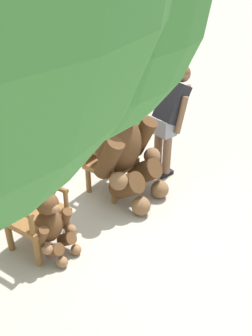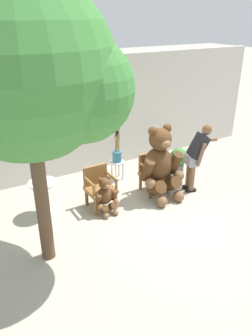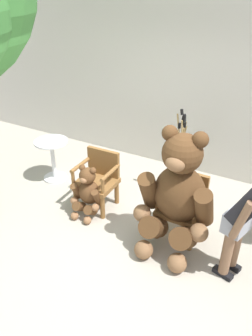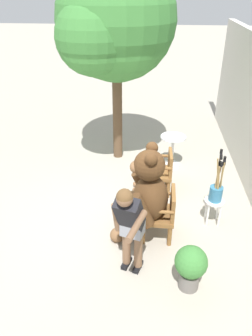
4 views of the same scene
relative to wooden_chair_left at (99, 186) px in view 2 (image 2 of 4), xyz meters
name	(u,v)px [view 2 (image 2 of 4)]	position (x,y,z in m)	size (l,w,h in m)	color
ground_plane	(142,210)	(0.66, -0.61, -0.46)	(60.00, 60.00, 0.00)	#A8A091
back_wall	(91,116)	(0.66, 1.79, 0.94)	(10.00, 0.16, 2.80)	beige
wooden_chair_left	(99,186)	(0.00, 0.00, 0.00)	(0.57, 0.53, 0.86)	brown
wooden_chair_right	(153,172)	(1.33, 0.00, 0.00)	(0.57, 0.53, 0.86)	brown
teddy_bear_large	(160,163)	(1.33, -0.27, 0.32)	(0.96, 0.91, 1.60)	#4C3019
teddy_bear_small	(106,195)	(0.00, -0.28, -0.07)	(0.47, 0.45, 0.79)	brown
person_visitor	(197,153)	(2.17, -0.44, 0.45)	(0.84, 0.48, 1.53)	black
white_stool	(117,165)	(0.91, 0.90, -0.11)	(0.34, 0.34, 0.46)	white
brush_bucket	(117,153)	(0.91, 0.90, 0.21)	(0.22, 0.22, 0.96)	teal
round_side_table	(44,194)	(-1.08, 0.26, -0.01)	(0.56, 0.56, 0.72)	silver
patio_tree	(35,75)	(-1.33, -1.07, 2.50)	(2.52, 2.40, 4.21)	brown
potted_plant	(179,159)	(2.36, 0.39, -0.07)	(0.44, 0.44, 0.68)	slate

